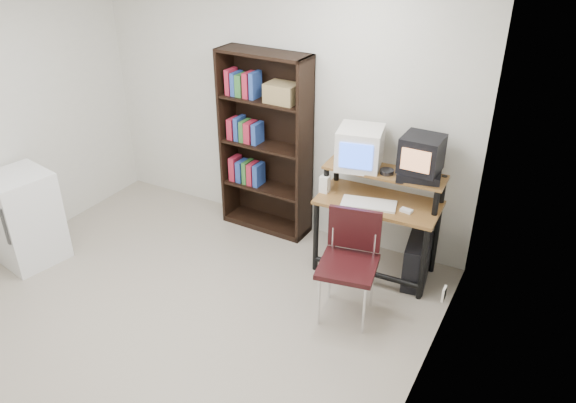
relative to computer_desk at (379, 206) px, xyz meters
The scene contains 17 objects.
floor 2.15m from the computer_desk, 127.40° to the right, with size 4.00×4.00×0.01m, color #A19785.
back_wall 1.44m from the computer_desk, 162.83° to the left, with size 4.00×0.01×2.60m, color beige.
right_wall 1.90m from the computer_desk, 64.75° to the right, with size 0.01×4.00×2.60m, color beige.
computer_desk is the anchor object (origin of this frame).
crt_monitor 0.55m from the computer_desk, 160.26° to the left, with size 0.45×0.45×0.36m.
vcr 0.46m from the computer_desk, 16.23° to the left, with size 0.36×0.26×0.08m, color black.
crt_tv 0.62m from the computer_desk, 18.29° to the left, with size 0.33×0.33×0.31m.
cd_spindle 0.33m from the computer_desk, 52.11° to the left, with size 0.12×0.12×0.05m, color #26262B.
keyboard 0.15m from the computer_desk, 112.11° to the right, with size 0.47×0.21×0.04m, color silver.
mousepad 0.28m from the computer_desk, 17.04° to the right, with size 0.22×0.18×0.01m, color black.
mouse 0.29m from the computer_desk, 17.99° to the right, with size 0.10×0.06×0.03m, color white.
desk_speaker 0.52m from the computer_desk, behind, with size 0.08×0.07×0.17m, color silver.
pc_tower 0.61m from the computer_desk, ahead, with size 0.20×0.45×0.42m, color black.
school_chair 0.67m from the computer_desk, 89.11° to the right, with size 0.53×0.53×0.90m.
bookshelf 1.34m from the computer_desk, 169.47° to the left, with size 0.93×0.34×1.85m.
mini_fridge 3.28m from the computer_desk, 154.76° to the right, with size 0.62×0.63×0.89m.
wall_outlet 0.96m from the computer_desk, 31.91° to the right, with size 0.02×0.08×0.12m, color beige.
Camera 1 is at (2.60, -2.59, 3.08)m, focal length 35.00 mm.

